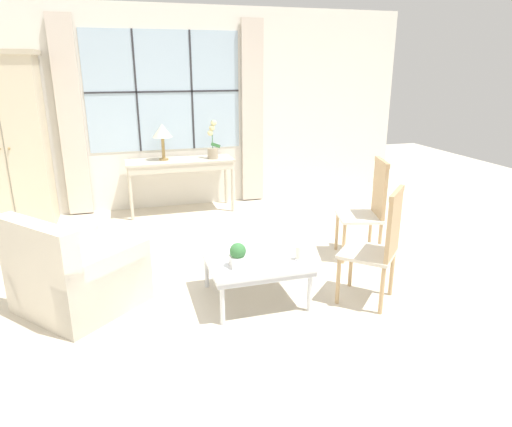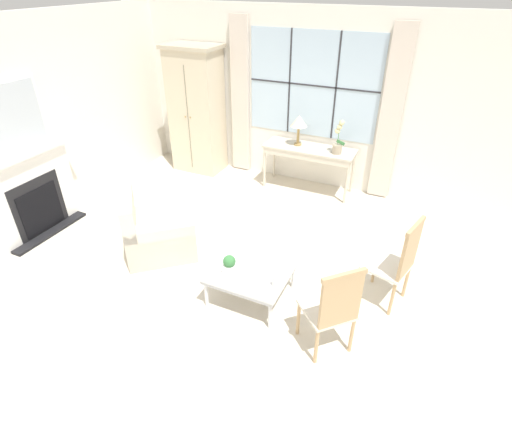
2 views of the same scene
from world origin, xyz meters
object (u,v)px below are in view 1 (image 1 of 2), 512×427
Objects in this scene: potted_orchid at (213,145)px; pillar_candle at (299,253)px; armoire at (9,142)px; table_lamp at (162,132)px; side_chair_wooden at (370,204)px; potted_plant_small at (238,255)px; armchair_upholstered at (76,277)px; coffee_table at (255,262)px; accent_chair_wooden at (381,241)px; console_table at (180,165)px.

pillar_candle is at bearing -86.75° from potted_orchid.
armoire is 4.41× the size of table_lamp.
table_lamp is (1.89, 0.04, 0.04)m from armoire.
side_chair_wooden is (1.94, -2.24, -0.55)m from table_lamp.
pillar_candle is at bearing -1.66° from potted_plant_small.
armchair_upholstered is at bearing -112.05° from table_lamp.
table_lamp is at bearing 105.80° from pillar_candle.
potted_orchid is (0.68, -0.08, -0.19)m from table_lamp.
armchair_upholstered reaches higher than coffee_table.
potted_plant_small is (-0.19, -0.14, 0.15)m from coffee_table.
armoire reaches higher than accent_chair_wooden.
armoire is at bearing 130.63° from coffee_table.
console_table is 2.99× the size of table_lamp.
coffee_table is at bearing 160.11° from accent_chair_wooden.
potted_plant_small is at bearing -53.08° from armoire.
armoire is 1.80× the size of armchair_upholstered.
armoire is 2.75m from armchair_upholstered.
potted_orchid is 2.56× the size of potted_plant_small.
side_chair_wooden is at bearing -52.16° from console_table.
potted_orchid reaches higher than coffee_table.
side_chair_wooden reaches higher than armchair_upholstered.
potted_plant_small is at bearing 178.34° from pillar_candle.
table_lamp reaches higher than coffee_table.
armchair_upholstered is 1.41m from potted_plant_small.
potted_plant_small is 0.54m from pillar_candle.
potted_plant_small is (-0.38, -2.88, -0.44)m from potted_orchid.
armoire is 4.09× the size of potted_orchid.
side_chair_wooden is at bearing -49.15° from table_lamp.
coffee_table is 6.18× the size of pillar_candle.
accent_chair_wooden is at bearing -114.83° from side_chair_wooden.
potted_plant_small is (2.19, -2.92, -0.60)m from armoire.
accent_chair_wooden is at bearing -10.70° from potted_plant_small.
table_lamp reaches higher than console_table.
accent_chair_wooden is 1.10m from coffee_table.
console_table reaches higher than pillar_candle.
potted_orchid is 2.94m from potted_plant_small.
console_table is 0.54m from potted_orchid.
armchair_upholstered is at bearing -70.64° from armoire.
potted_orchid is at bearing 82.55° from potted_plant_small.
console_table is 2.94m from potted_plant_small.
armchair_upholstered is (-1.70, -2.44, -0.66)m from potted_orchid.
armoire is at bearing 109.36° from armchair_upholstered.
accent_chair_wooden is 7.49× the size of pillar_candle.
coffee_table is (-1.45, -0.58, -0.24)m from side_chair_wooden.
potted_orchid is 0.62× the size of coffee_table.
console_table reaches higher than potted_plant_small.
table_lamp is at bearing 130.85° from side_chair_wooden.
accent_chair_wooden is at bearing -64.75° from table_lamp.
console_table is 7.11× the size of potted_plant_small.
table_lamp is at bearing 1.19° from armoire.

